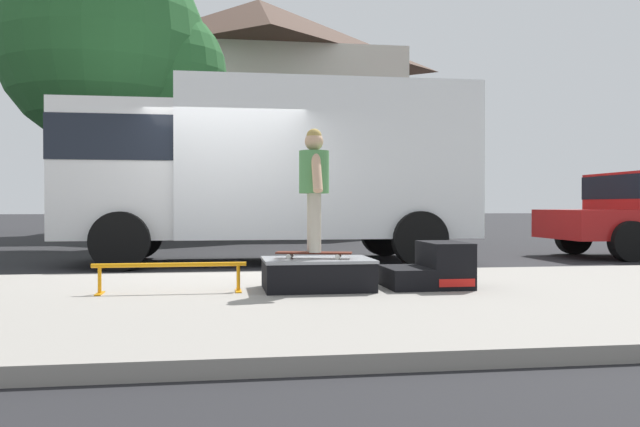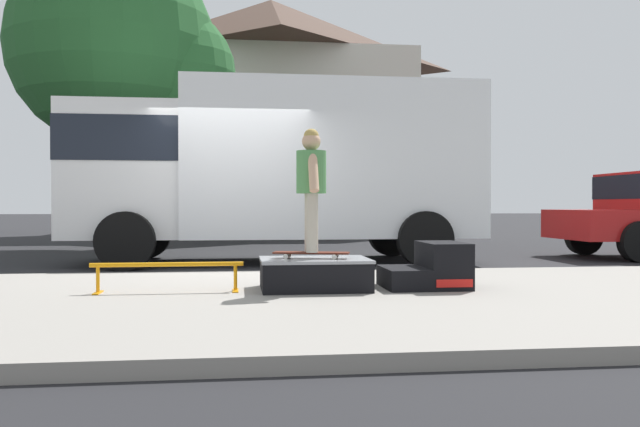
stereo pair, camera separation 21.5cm
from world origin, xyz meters
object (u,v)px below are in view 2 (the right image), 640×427
object	(u,v)px
skate_box	(315,273)
skater_kid	(311,179)
skateboard	(311,253)
box_truck	(274,165)
street_tree_main	(125,54)
kicker_ramp	(431,269)
grind_rail	(167,270)

from	to	relation	value
skate_box	skater_kid	bearing A→B (deg)	-147.78
skateboard	box_truck	bearing A→B (deg)	91.57
street_tree_main	box_truck	bearing A→B (deg)	-50.15
skater_kid	kicker_ramp	bearing A→B (deg)	1.02
kicker_ramp	street_tree_main	size ratio (longest dim) A/B	0.13
kicker_ramp	skateboard	size ratio (longest dim) A/B	1.07
kicker_ramp	box_truck	distance (m)	5.11
skateboard	street_tree_main	distance (m)	9.88
street_tree_main	skate_box	bearing A→B (deg)	-68.74
box_truck	street_tree_main	world-z (taller)	street_tree_main
skateboard	box_truck	xyz separation A→B (m)	(-0.13, 4.74, 1.20)
box_truck	street_tree_main	size ratio (longest dim) A/B	1.01
skate_box	street_tree_main	bearing A→B (deg)	111.26
grind_rail	skate_box	bearing A→B (deg)	1.64
kicker_ramp	skateboard	xyz separation A→B (m)	(-1.28, -0.02, 0.18)
box_truck	street_tree_main	bearing A→B (deg)	129.85
skater_kid	street_tree_main	distance (m)	9.61
kicker_ramp	street_tree_main	xyz separation A→B (m)	(-4.53, 8.46, 4.08)
box_truck	grind_rail	bearing A→B (deg)	-105.54
kicker_ramp	skater_kid	size ratio (longest dim) A/B	0.68
skate_box	grind_rail	bearing A→B (deg)	-178.36
grind_rail	skateboard	bearing A→B (deg)	0.77
grind_rail	skateboard	world-z (taller)	skateboard
skateboard	box_truck	size ratio (longest dim) A/B	0.12
kicker_ramp	skateboard	distance (m)	1.29
skate_box	skater_kid	distance (m)	0.96
skater_kid	box_truck	bearing A→B (deg)	91.57
skateboard	skater_kid	size ratio (longest dim) A/B	0.63
kicker_ramp	box_truck	xyz separation A→B (m)	(-1.41, 4.72, 1.38)
skateboard	street_tree_main	xyz separation A→B (m)	(-3.25, 8.48, 3.90)
skate_box	kicker_ramp	xyz separation A→B (m)	(1.24, -0.00, 0.02)
skate_box	skateboard	distance (m)	0.21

